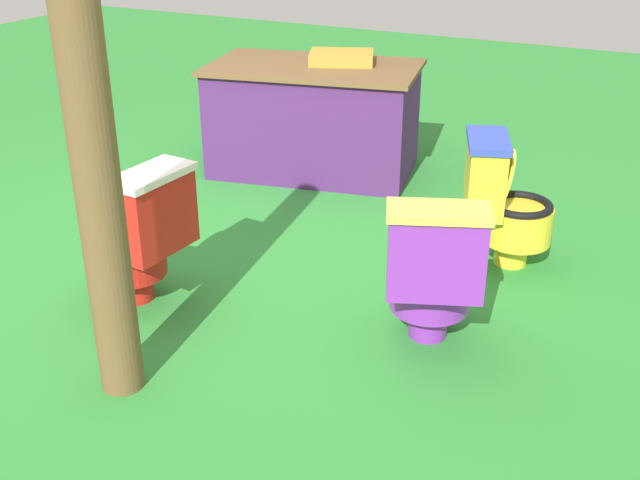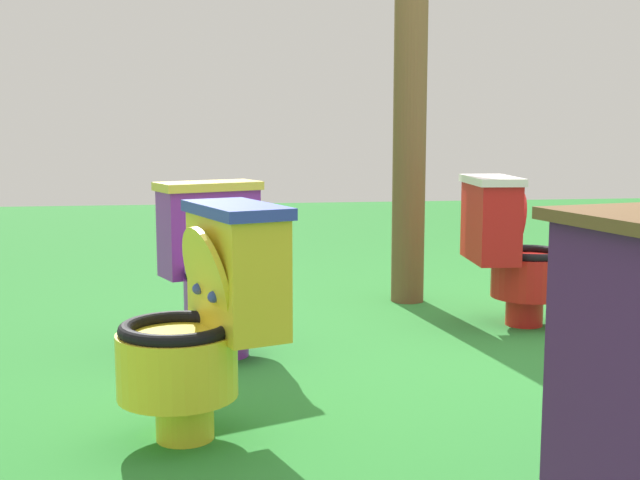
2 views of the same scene
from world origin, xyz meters
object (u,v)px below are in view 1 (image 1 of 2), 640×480
at_px(toilet_red, 140,235).
at_px(toilet_yellow, 503,201).
at_px(vendor_table, 314,118).
at_px(wooden_post, 98,184).
at_px(toilet_purple, 433,272).

bearing_deg(toilet_red, toilet_yellow, -45.82).
bearing_deg(vendor_table, wooden_post, -79.93).
bearing_deg(vendor_table, toilet_yellow, -28.75).
bearing_deg(toilet_purple, toilet_red, 169.34).
xyz_separation_m(toilet_red, vendor_table, (-0.13, 2.11, 0.02)).
bearing_deg(wooden_post, vendor_table, 100.07).
bearing_deg(wooden_post, toilet_red, 120.11).
bearing_deg(toilet_yellow, wooden_post, -50.43).
bearing_deg(toilet_purple, toilet_yellow, 64.22).
xyz_separation_m(toilet_red, wooden_post, (0.36, -0.61, 0.54)).
xyz_separation_m(toilet_purple, vendor_table, (-1.53, 1.83, 0.02)).
height_order(toilet_red, toilet_purple, same).
xyz_separation_m(toilet_yellow, toilet_red, (-1.47, -1.24, 0.00)).
bearing_deg(toilet_purple, wooden_post, -161.47).
height_order(toilet_red, vendor_table, vendor_table).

